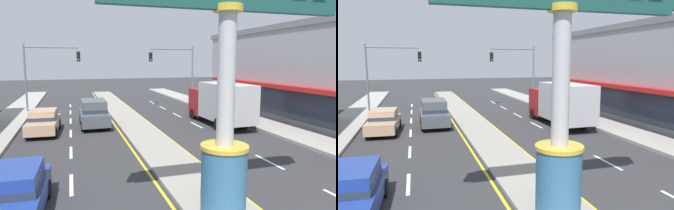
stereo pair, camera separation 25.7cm
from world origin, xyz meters
TOP-DOWN VIEW (x-y plane):
  - median_strip at (0.00, 18.00)m, footprint 2.28×52.00m
  - sidewalk_right at (9.05, 16.00)m, footprint 2.62×60.00m
  - lane_markings at (0.00, 16.65)m, footprint 9.02×52.00m
  - district_sign at (-0.00, 5.32)m, footprint 7.91×1.44m
  - storefront_right at (15.57, 16.48)m, footprint 10.32×25.78m
  - traffic_light_left_side at (-6.37, 27.42)m, footprint 4.86×0.46m
  - traffic_light_right_side at (6.37, 28.02)m, footprint 4.86×0.46m
  - box_truck_near_right_lane at (6.11, 17.50)m, footprint 2.32×6.93m
  - sedan_far_right_lane at (-6.08, 18.61)m, footprint 2.00×4.38m
  - suv_near_left_lane at (-2.79, 19.89)m, footprint 1.98×4.61m
  - sedan_mid_left_lane at (-6.09, 7.01)m, footprint 1.97×4.37m

SIDE VIEW (x-z plane):
  - lane_markings at x=0.00m, z-range 0.00..0.01m
  - median_strip at x=0.00m, z-range 0.00..0.14m
  - sidewalk_right at x=9.05m, z-range 0.00..0.18m
  - sedan_far_right_lane at x=-6.08m, z-range 0.02..1.55m
  - sedan_mid_left_lane at x=-6.09m, z-range 0.02..1.55m
  - suv_near_left_lane at x=-2.79m, z-range 0.03..1.93m
  - box_truck_near_right_lane at x=6.11m, z-range 0.13..3.25m
  - storefront_right at x=15.57m, z-range 0.00..7.50m
  - district_sign at x=0.00m, z-range 0.12..7.76m
  - traffic_light_left_side at x=-6.37m, z-range 1.15..7.35m
  - traffic_light_right_side at x=6.37m, z-range 1.15..7.35m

